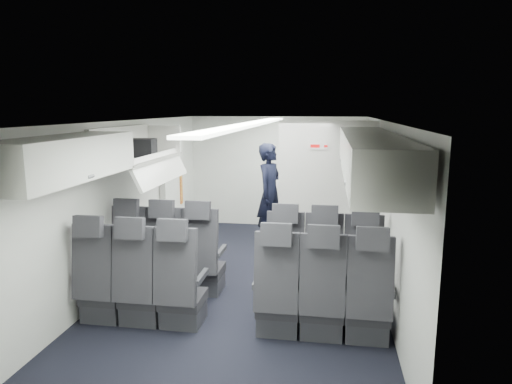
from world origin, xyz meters
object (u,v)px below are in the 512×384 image
(galley_unit, at_px, (326,182))
(seat_row_mid, at_px, (228,294))
(flight_attendant, at_px, (270,194))
(carry_on_bag, at_px, (140,148))
(boarding_door, at_px, (172,188))
(seat_row_front, at_px, (244,265))

(galley_unit, bearing_deg, seat_row_mid, -102.88)
(seat_row_mid, bearing_deg, galley_unit, 77.12)
(seat_row_mid, bearing_deg, flight_attendant, 89.55)
(flight_attendant, xyz_separation_m, carry_on_bag, (-1.47, -1.97, 0.94))
(galley_unit, bearing_deg, boarding_door, -155.72)
(carry_on_bag, bearing_deg, boarding_door, 91.66)
(seat_row_front, xyz_separation_m, boarding_door, (-1.64, 2.09, 0.55))
(seat_row_front, relative_size, boarding_door, 1.79)
(flight_attendant, bearing_deg, boarding_door, 118.84)
(seat_row_mid, xyz_separation_m, flight_attendant, (0.03, 3.22, 0.46))
(boarding_door, relative_size, carry_on_bag, 4.72)
(seat_row_front, relative_size, carry_on_bag, 8.46)
(seat_row_mid, relative_size, boarding_door, 1.79)
(flight_attendant, bearing_deg, seat_row_mid, -159.70)
(seat_row_mid, distance_m, carry_on_bag, 2.37)
(boarding_door, bearing_deg, seat_row_mid, -61.23)
(seat_row_front, height_order, galley_unit, galley_unit)
(galley_unit, relative_size, boarding_door, 1.02)
(seat_row_mid, height_order, galley_unit, galley_unit)
(boarding_door, bearing_deg, carry_on_bag, -83.61)
(seat_row_front, distance_m, galley_unit, 3.43)
(galley_unit, bearing_deg, seat_row_front, -106.28)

